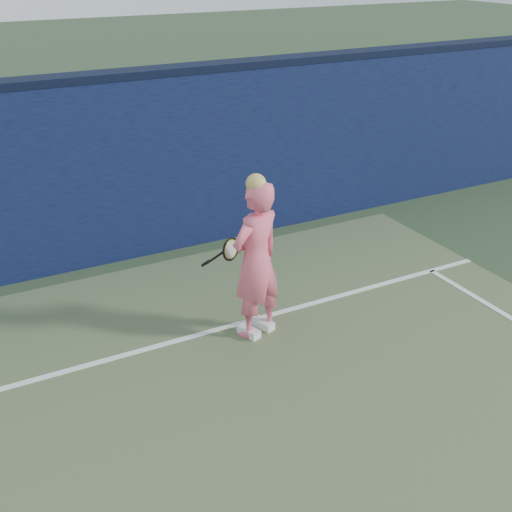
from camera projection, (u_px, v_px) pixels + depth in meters
backstop_wall at (26, 186)px, 8.30m from camera, size 24.00×0.40×2.50m
wall_cap at (9, 84)px, 7.73m from camera, size 24.00×0.42×0.10m
player at (256, 260)px, 7.07m from camera, size 0.78×0.64×1.93m
racket at (229, 250)px, 7.33m from camera, size 0.53×0.16×0.28m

